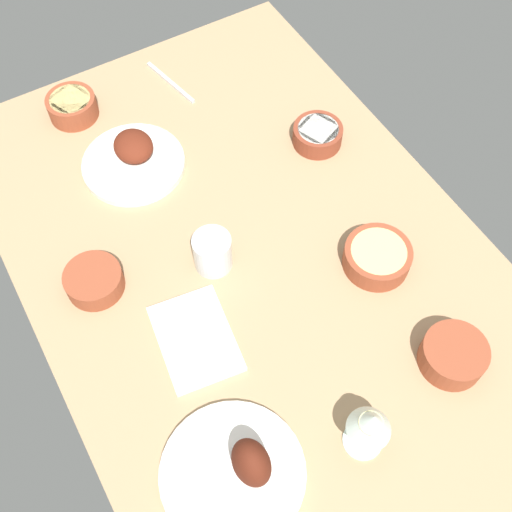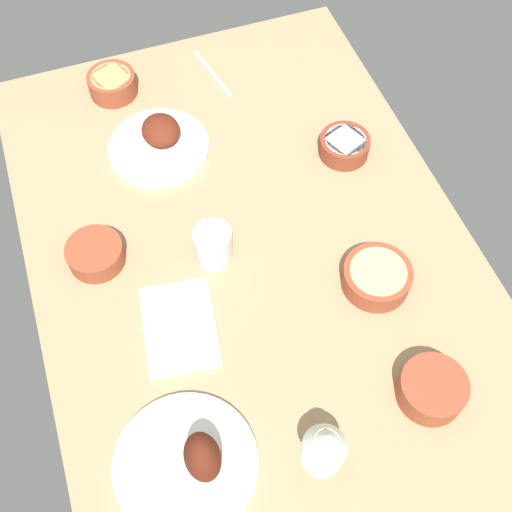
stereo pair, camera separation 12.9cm
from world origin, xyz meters
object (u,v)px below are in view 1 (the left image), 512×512
plate_center_main (239,470)px  bowl_onions (94,280)px  bowl_cream (318,134)px  wine_glass (371,424)px  bowl_sauce (453,355)px  bowl_potatoes (377,257)px  water_tumbler (213,252)px  bowl_pasta (72,106)px  folded_napkin (196,338)px  fork_loose (170,82)px  plate_near_viewer (134,158)px

plate_center_main → bowl_onions: plate_center_main is taller
bowl_cream → wine_glass: wine_glass is taller
bowl_cream → bowl_sauce: size_ratio=0.93×
bowl_potatoes → water_tumbler: size_ratio=1.62×
bowl_pasta → folded_napkin: size_ratio=0.60×
bowl_onions → water_tumbler: water_tumbler is taller
water_tumbler → fork_loose: size_ratio=0.47×
bowl_pasta → fork_loose: bearing=85.0°
plate_near_viewer → water_tumbler: (32.29, 2.90, 2.30)cm
bowl_cream → folded_napkin: size_ratio=0.60×
bowl_pasta → bowl_potatoes: bearing=28.2°
wine_glass → fork_loose: bearing=173.9°
bowl_pasta → fork_loose: (2.14, 24.45, -2.51)cm
bowl_potatoes → folded_napkin: 39.93cm
bowl_onions → bowl_potatoes: bowl_potatoes is taller
plate_near_viewer → bowl_sauce: (73.65, 30.86, 1.12)cm
fork_loose → plate_center_main: bearing=-31.1°
bowl_onions → water_tumbler: (7.10, 22.97, 1.69)cm
bowl_pasta → bowl_sauce: 101.55cm
plate_near_viewer → plate_center_main: (71.46, -13.41, 0.58)cm
plate_center_main → bowl_sauce: (2.19, 44.27, 0.54)cm
bowl_sauce → wine_glass: (3.95, -22.84, 6.88)cm
plate_center_main → folded_napkin: size_ratio=1.31×
plate_center_main → bowl_onions: bearing=-171.8°
plate_near_viewer → bowl_pasta: size_ratio=2.00×
bowl_pasta → bowl_potatoes: size_ratio=0.84×
plate_center_main → bowl_sauce: plate_center_main is taller
plate_center_main → bowl_sauce: size_ratio=2.06×
plate_center_main → water_tumbler: bearing=157.4°
wine_glass → water_tumbler: (-45.32, -5.12, -5.70)cm
bowl_sauce → wine_glass: 24.18cm
bowl_cream → water_tumbler: size_ratio=1.34×
plate_center_main → bowl_pasta: (-92.40, 7.33, 0.40)cm
wine_glass → folded_napkin: 37.06cm
bowl_sauce → fork_loose: bearing=-172.3°
water_tumbler → folded_napkin: 17.75cm
bowl_onions → bowl_potatoes: bearing=65.0°
bowl_cream → wine_glass: 69.88cm
bowl_sauce → fork_loose: (-92.46, -12.50, -2.65)cm
bowl_sauce → water_tumbler: bearing=-145.9°
wine_glass → bowl_pasta: bearing=-171.9°
fork_loose → plate_near_viewer: bearing=-56.1°
wine_glass → water_tumbler: 45.96cm
bowl_pasta → bowl_sauce: bearing=21.3°
bowl_onions → bowl_cream: size_ratio=1.02×
plate_center_main → wine_glass: 23.49cm
plate_near_viewer → fork_loose: 26.33cm
wine_glass → fork_loose: (-96.41, 10.34, -9.53)cm
bowl_cream → bowl_sauce: bowl_sauce is taller
bowl_sauce → wine_glass: bearing=-80.2°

